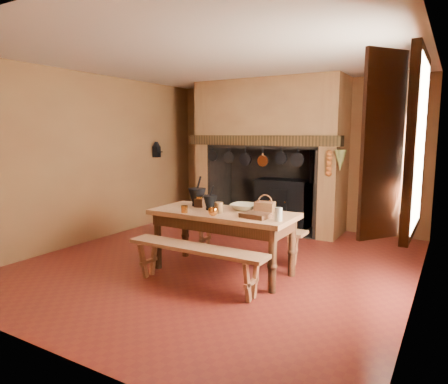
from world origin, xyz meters
name	(u,v)px	position (x,y,z in m)	size (l,w,h in m)	color
floor	(221,262)	(0.00, 0.00, 0.00)	(5.50, 5.50, 0.00)	maroon
ceiling	(220,58)	(0.00, 0.00, 2.80)	(5.50, 5.50, 0.00)	silver
back_wall	(292,155)	(0.00, 2.75, 1.40)	(5.00, 0.02, 2.80)	brown
wall_left	(93,158)	(-2.50, 0.00, 1.40)	(0.02, 5.50, 2.80)	brown
wall_right	(423,173)	(2.50, 0.00, 1.40)	(0.02, 5.50, 2.80)	brown
wall_front	(41,186)	(0.00, -2.75, 1.40)	(5.00, 0.02, 2.80)	brown
chimney_breast	(269,134)	(-0.30, 2.31, 1.81)	(2.95, 0.96, 2.80)	brown
iron_range	(283,203)	(-0.04, 2.45, 0.48)	(1.12, 0.55, 1.60)	black
hearth_pans	(232,219)	(-1.05, 2.22, 0.09)	(0.51, 0.62, 0.20)	orange
hanging_pans	(256,159)	(-0.34, 1.81, 1.36)	(1.92, 0.29, 0.27)	black
onion_string	(329,163)	(1.00, 1.79, 1.33)	(0.12, 0.10, 0.46)	#AE5D20
herb_bunch	(340,161)	(1.18, 1.79, 1.38)	(0.20, 0.20, 0.35)	olive
window	(405,145)	(2.35, -0.40, 1.70)	(0.39, 1.75, 1.76)	white
wall_coffee_mill	(157,148)	(-2.42, 1.55, 1.52)	(0.23, 0.16, 0.31)	black
work_table	(223,221)	(0.24, -0.33, 0.69)	(1.88, 0.83, 0.81)	#B37F52
bench_front	(196,257)	(0.24, -0.96, 0.38)	(1.79, 0.31, 0.50)	#B37F52
bench_back	(247,233)	(0.24, 0.34, 0.37)	(1.76, 0.31, 0.50)	#B37F52
mortar_large	(197,196)	(-0.27, -0.18, 0.95)	(0.25, 0.25, 0.42)	black
mortar_small	(210,202)	(0.04, -0.33, 0.92)	(0.19, 0.19, 0.33)	black
coffee_grinder	(199,202)	(-0.20, -0.23, 0.88)	(0.17, 0.14, 0.18)	#3A1E12
brass_mug_a	(184,209)	(-0.13, -0.67, 0.86)	(0.08, 0.08, 0.09)	orange
brass_mug_b	(261,207)	(0.65, -0.05, 0.86)	(0.08, 0.08, 0.09)	orange
mixing_bowl	(244,207)	(0.43, -0.12, 0.86)	(0.35, 0.35, 0.09)	#B0AB87
stoneware_crock	(219,208)	(0.24, -0.45, 0.88)	(0.11, 0.11, 0.14)	#54371F
glass_jar	(279,214)	(1.08, -0.50, 0.89)	(0.09, 0.09, 0.15)	beige
wicker_basket	(265,207)	(0.73, -0.12, 0.89)	(0.26, 0.21, 0.23)	#532A18
wooden_tray	(255,215)	(0.77, -0.48, 0.84)	(0.33, 0.24, 0.06)	#3A1E12
brass_cup	(213,212)	(0.27, -0.63, 0.86)	(0.12, 0.12, 0.10)	orange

